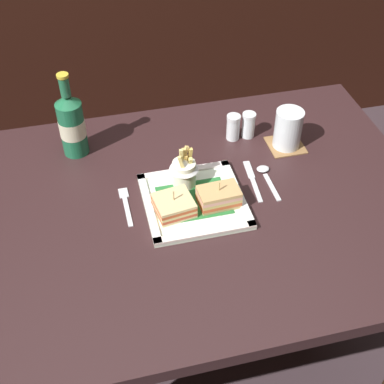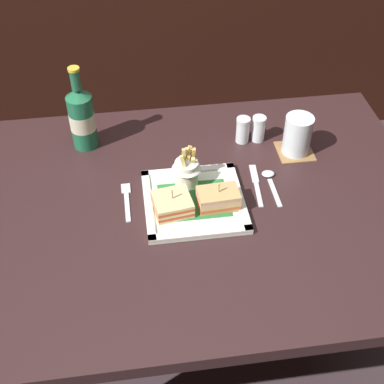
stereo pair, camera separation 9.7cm
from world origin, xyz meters
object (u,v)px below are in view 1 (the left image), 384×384
(knife, at_px, (252,179))
(pepper_shaker, at_px, (248,126))
(salt_shaker, at_px, (233,129))
(dining_table, at_px, (190,238))
(fork, at_px, (126,204))
(sandwich_half_right, at_px, (219,197))
(beer_bottle, at_px, (72,124))
(water_glass, at_px, (288,131))
(square_plate, at_px, (194,201))
(spoon, at_px, (265,174))
(sandwich_half_left, at_px, (174,205))
(fries_cup, at_px, (185,169))

(knife, height_order, pepper_shaker, pepper_shaker)
(knife, height_order, salt_shaker, salt_shaker)
(dining_table, height_order, knife, knife)
(fork, bearing_deg, pepper_shaker, 27.30)
(sandwich_half_right, bearing_deg, beer_bottle, 136.92)
(beer_bottle, distance_m, water_glass, 0.60)
(square_plate, relative_size, spoon, 1.83)
(beer_bottle, bearing_deg, dining_table, -47.01)
(sandwich_half_left, xyz_separation_m, knife, (0.23, 0.08, -0.03))
(fries_cup, relative_size, salt_shaker, 1.47)
(dining_table, distance_m, beer_bottle, 0.45)
(dining_table, relative_size, knife, 7.60)
(water_glass, distance_m, spoon, 0.16)
(fries_cup, bearing_deg, dining_table, -92.04)
(sandwich_half_left, distance_m, knife, 0.25)
(square_plate, distance_m, fries_cup, 0.09)
(water_glass, distance_m, pepper_shaker, 0.12)
(square_plate, bearing_deg, pepper_shaker, 47.06)
(sandwich_half_left, relative_size, pepper_shaker, 1.32)
(dining_table, height_order, sandwich_half_right, sandwich_half_right)
(fork, bearing_deg, sandwich_half_right, -15.31)
(beer_bottle, relative_size, spoon, 1.81)
(dining_table, height_order, fries_cup, fries_cup)
(water_glass, relative_size, knife, 0.69)
(fork, bearing_deg, fries_cup, 10.92)
(fries_cup, bearing_deg, water_glass, 17.27)
(salt_shaker, bearing_deg, knife, -90.30)
(spoon, bearing_deg, fork, -176.59)
(fork, height_order, pepper_shaker, pepper_shaker)
(fork, relative_size, spoon, 1.02)
(sandwich_half_right, height_order, pepper_shaker, sandwich_half_right)
(sandwich_half_right, bearing_deg, spoon, 28.58)
(square_plate, height_order, spoon, square_plate)
(beer_bottle, bearing_deg, fries_cup, -39.07)
(beer_bottle, bearing_deg, sandwich_half_right, -43.08)
(water_glass, bearing_deg, salt_shaker, 152.89)
(fork, xyz_separation_m, spoon, (0.39, 0.02, 0.00))
(sandwich_half_right, distance_m, fries_cup, 0.12)
(water_glass, relative_size, pepper_shaker, 1.46)
(salt_shaker, bearing_deg, fork, -149.66)
(sandwich_half_right, xyz_separation_m, knife, (0.12, 0.08, -0.03))
(pepper_shaker, bearing_deg, knife, -104.20)
(beer_bottle, xyz_separation_m, spoon, (0.49, -0.23, -0.09))
(fries_cup, bearing_deg, pepper_shaker, 36.69)
(sandwich_half_left, relative_size, water_glass, 0.90)
(knife, distance_m, spoon, 0.04)
(beer_bottle, distance_m, fork, 0.29)
(dining_table, xyz_separation_m, salt_shaker, (0.19, 0.24, 0.17))
(sandwich_half_right, height_order, beer_bottle, beer_bottle)
(sandwich_half_left, height_order, salt_shaker, same)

